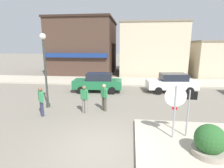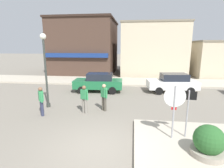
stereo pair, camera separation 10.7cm
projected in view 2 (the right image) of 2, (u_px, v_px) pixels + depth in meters
name	position (u px, v px, depth m)	size (l,w,h in m)	color
ground_plane	(97.00, 148.00, 6.59)	(160.00, 160.00, 0.00)	gray
kerb_far	(121.00, 81.00, 18.70)	(80.00, 4.00, 0.15)	#B7AD99
stop_sign	(174.00, 105.00, 6.73)	(0.82, 0.07, 2.30)	#9E9EA3
one_way_sign	(188.00, 109.00, 6.88)	(0.60, 0.06, 2.10)	#9E9EA3
planter	(208.00, 144.00, 5.82)	(1.10, 1.10, 1.23)	gray
lamp_post	(45.00, 60.00, 10.42)	(0.36, 0.36, 4.54)	#333833
parked_car_nearest	(99.00, 82.00, 14.65)	(4.09, 2.05, 1.56)	#1E6B3D
parked_car_second	(172.00, 83.00, 14.45)	(4.16, 2.20, 1.56)	white
pedestrian_crossing_near	(41.00, 100.00, 9.51)	(0.41, 0.49, 1.61)	#2D334C
pedestrian_crossing_far	(104.00, 96.00, 10.24)	(0.47, 0.43, 1.61)	#4C473D
pedestrian_kerb_side	(84.00, 98.00, 9.85)	(0.54, 0.35, 1.61)	gray
building_corner_shop	(86.00, 47.00, 24.90)	(8.25, 9.51, 7.30)	#473328
building_storefront_left_near	(152.00, 49.00, 23.82)	(8.13, 7.76, 6.65)	beige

